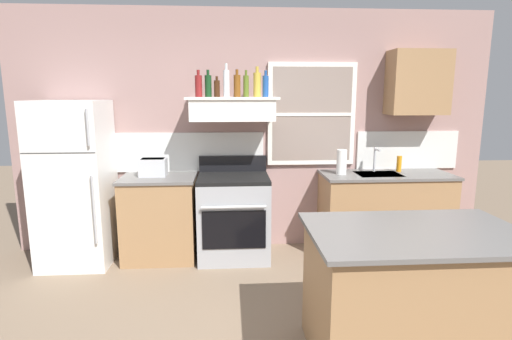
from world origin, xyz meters
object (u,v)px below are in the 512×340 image
toaster (153,167)px  bottle_champagne_gold_foil (257,84)px  bottle_dark_green_wine (208,86)px  bottle_amber_wine (237,85)px  bottle_clear_tall (226,83)px  bottle_red_label_wine (199,86)px  bottle_blue_liqueur (266,86)px  refrigerator (75,184)px  stove_range (234,216)px  dish_soap_bottle (399,164)px  kitchen_island (412,295)px  paper_towel_roll (342,162)px  bottle_olive_oil_square (246,86)px  bottle_brown_stout (217,88)px

toaster → bottle_champagne_gold_foil: bearing=1.2°
bottle_dark_green_wine → bottle_amber_wine: bottle_amber_wine is taller
toaster → bottle_clear_tall: size_ratio=0.87×
bottle_red_label_wine → bottle_clear_tall: bearing=-8.7°
bottle_dark_green_wine → bottle_blue_liqueur: bottle_dark_green_wine is taller
refrigerator → stove_range: bearing=0.8°
dish_soap_bottle → bottle_dark_green_wine: bearing=179.9°
refrigerator → bottle_dark_green_wine: (1.40, 0.17, 1.01)m
kitchen_island → refrigerator: bearing=147.3°
kitchen_island → paper_towel_roll: bearing=89.4°
dish_soap_bottle → bottle_clear_tall: bearing=-177.8°
bottle_clear_tall → paper_towel_roll: bottle_clear_tall is taller
bottle_clear_tall → dish_soap_bottle: bearing=2.2°
bottle_red_label_wine → bottle_olive_oil_square: bottle_olive_oil_square is taller
bottle_red_label_wine → dish_soap_bottle: (2.23, 0.03, -0.86)m
bottle_brown_stout → kitchen_island: (1.33, -1.95, -1.38)m
bottle_brown_stout → bottle_olive_oil_square: 0.31m
bottle_red_label_wine → bottle_brown_stout: (0.19, 0.01, -0.03)m
toaster → paper_towel_roll: 2.04m
stove_range → bottle_brown_stout: bottle_brown_stout is taller
stove_range → paper_towel_roll: (1.19, 0.04, 0.58)m
bottle_blue_liqueur → kitchen_island: 2.52m
toaster → bottle_red_label_wine: 0.99m
bottle_red_label_wine → bottle_dark_green_wine: bearing=20.7°
bottle_clear_tall → bottle_dark_green_wine: bearing=157.1°
bottle_red_label_wine → bottle_olive_oil_square: 0.50m
stove_range → dish_soap_bottle: same height
bottle_brown_stout → bottle_clear_tall: size_ratio=0.63×
bottle_dark_green_wine → bottle_olive_oil_square: (0.40, -0.00, -0.00)m
bottle_blue_liqueur → dish_soap_bottle: (1.53, 0.03, -0.86)m
bottle_amber_wine → kitchen_island: size_ratio=0.21×
bottle_champagne_gold_foil → paper_towel_roll: (0.92, -0.06, -0.83)m
bottle_amber_wine → bottle_blue_liqueur: bottle_amber_wine is taller
bottle_amber_wine → bottle_champagne_gold_foil: bearing=-8.4°
bottle_dark_green_wine → bottle_clear_tall: bottle_clear_tall is taller
bottle_dark_green_wine → bottle_champagne_gold_foil: bottle_champagne_gold_foil is taller
stove_range → bottle_amber_wine: size_ratio=3.79×
bottle_red_label_wine → paper_towel_roll: (1.54, -0.07, -0.82)m
bottle_dark_green_wine → bottle_amber_wine: (0.31, -0.02, 0.00)m
bottle_champagne_gold_foil → bottle_dark_green_wine: bearing=174.9°
toaster → kitchen_island: toaster is taller
bottle_olive_oil_square → paper_towel_roll: size_ratio=1.04×
dish_soap_bottle → bottle_brown_stout: bearing=-179.5°
dish_soap_bottle → bottle_olive_oil_square: bearing=180.0°
refrigerator → bottle_clear_tall: 1.90m
bottle_brown_stout → bottle_blue_liqueur: bottle_blue_liqueur is taller
bottle_brown_stout → bottle_blue_liqueur: 0.52m
bottle_red_label_wine → dish_soap_bottle: 2.39m
bottle_brown_stout → bottle_olive_oil_square: bottle_olive_oil_square is taller
bottle_clear_tall → bottle_amber_wine: bottle_clear_tall is taller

